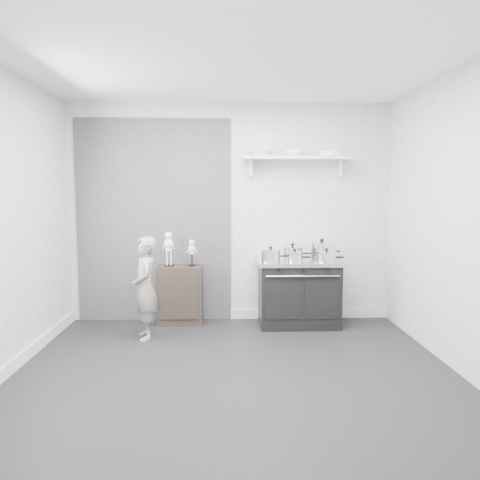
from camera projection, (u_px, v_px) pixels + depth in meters
name	position (u px, v px, depth m)	size (l,w,h in m)	color
ground	(234.00, 373.00, 4.18)	(4.00, 4.00, 0.00)	black
room_shell	(223.00, 189.00, 4.16)	(4.02, 3.62, 2.71)	#A3A3A1
wall_shelf	(296.00, 159.00, 5.67)	(1.30, 0.26, 0.24)	silver
stove	(298.00, 292.00, 5.64)	(0.99, 0.62, 0.80)	black
side_cabinet	(180.00, 295.00, 5.72)	(0.55, 0.32, 0.71)	black
child	(145.00, 288.00, 5.10)	(0.41, 0.27, 1.13)	gray
pot_front_left	(271.00, 255.00, 5.46)	(0.31, 0.23, 0.18)	silver
pot_back_left	(293.00, 253.00, 5.69)	(0.35, 0.26, 0.19)	silver
pot_back_right	(322.00, 251.00, 5.68)	(0.36, 0.28, 0.25)	silver
pot_front_right	(327.00, 257.00, 5.43)	(0.32, 0.23, 0.17)	silver
pot_front_center	(295.00, 256.00, 5.46)	(0.27, 0.18, 0.15)	silver
skeleton_full	(169.00, 246.00, 5.66)	(0.13, 0.09, 0.48)	silver
skeleton_torso	(192.00, 251.00, 5.67)	(0.10, 0.07, 0.37)	silver
bowl_large	(261.00, 153.00, 5.64)	(0.29, 0.29, 0.07)	white
bowl_small	(295.00, 153.00, 5.65)	(0.24, 0.24, 0.08)	white
plate_stack	(331.00, 154.00, 5.67)	(0.29, 0.29, 0.06)	silver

